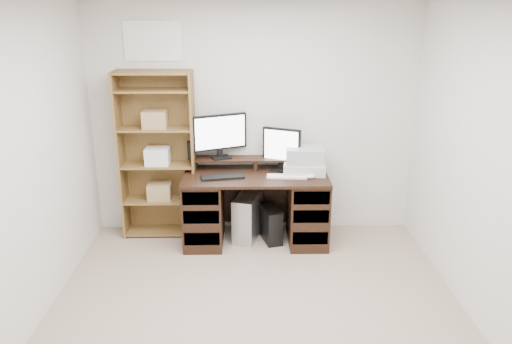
{
  "coord_description": "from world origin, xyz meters",
  "views": [
    {
      "loc": [
        -0.06,
        -3.27,
        2.43
      ],
      "look_at": [
        0.01,
        1.43,
        0.85
      ],
      "focal_mm": 35.0,
      "sensor_mm": 36.0,
      "label": 1
    }
  ],
  "objects_px": {
    "tower_black": "(271,224)",
    "monitor_wide": "(220,134)",
    "printer": "(305,168)",
    "tower_silver": "(248,216)",
    "bookshelf": "(158,154)",
    "monitor_small": "(282,148)",
    "desk": "(256,207)"
  },
  "relations": [
    {
      "from": "desk",
      "to": "monitor_small",
      "type": "distance_m",
      "value": 0.69
    },
    {
      "from": "desk",
      "to": "printer",
      "type": "xyz_separation_m",
      "value": [
        0.51,
        0.06,
        0.41
      ]
    },
    {
      "from": "tower_silver",
      "to": "bookshelf",
      "type": "relative_size",
      "value": 0.27
    },
    {
      "from": "tower_silver",
      "to": "printer",
      "type": "bearing_deg",
      "value": 14.07
    },
    {
      "from": "printer",
      "to": "bookshelf",
      "type": "xyz_separation_m",
      "value": [
        -1.56,
        0.16,
        0.11
      ]
    },
    {
      "from": "monitor_wide",
      "to": "tower_silver",
      "type": "height_order",
      "value": "monitor_wide"
    },
    {
      "from": "printer",
      "to": "tower_black",
      "type": "distance_m",
      "value": 0.71
    },
    {
      "from": "monitor_wide",
      "to": "printer",
      "type": "distance_m",
      "value": 0.96
    },
    {
      "from": "monitor_small",
      "to": "tower_black",
      "type": "bearing_deg",
      "value": -101.96
    },
    {
      "from": "monitor_small",
      "to": "tower_silver",
      "type": "bearing_deg",
      "value": -143.76
    },
    {
      "from": "tower_black",
      "to": "bookshelf",
      "type": "bearing_deg",
      "value": 155.42
    },
    {
      "from": "monitor_small",
      "to": "tower_black",
      "type": "distance_m",
      "value": 0.84
    },
    {
      "from": "desk",
      "to": "bookshelf",
      "type": "height_order",
      "value": "bookshelf"
    },
    {
      "from": "monitor_wide",
      "to": "bookshelf",
      "type": "distance_m",
      "value": 0.7
    },
    {
      "from": "bookshelf",
      "to": "monitor_small",
      "type": "bearing_deg",
      "value": -2.51
    },
    {
      "from": "monitor_small",
      "to": "tower_black",
      "type": "height_order",
      "value": "monitor_small"
    },
    {
      "from": "tower_black",
      "to": "bookshelf",
      "type": "xyz_separation_m",
      "value": [
        -1.21,
        0.22,
        0.73
      ]
    },
    {
      "from": "tower_silver",
      "to": "tower_black",
      "type": "height_order",
      "value": "tower_silver"
    },
    {
      "from": "tower_silver",
      "to": "tower_black",
      "type": "relative_size",
      "value": 1.23
    },
    {
      "from": "monitor_wide",
      "to": "printer",
      "type": "bearing_deg",
      "value": -33.3
    },
    {
      "from": "tower_silver",
      "to": "tower_black",
      "type": "distance_m",
      "value": 0.27
    },
    {
      "from": "printer",
      "to": "monitor_wide",
      "type": "bearing_deg",
      "value": 175.79
    },
    {
      "from": "monitor_wide",
      "to": "printer",
      "type": "height_order",
      "value": "monitor_wide"
    },
    {
      "from": "tower_silver",
      "to": "desk",
      "type": "bearing_deg",
      "value": -25.3
    },
    {
      "from": "monitor_wide",
      "to": "printer",
      "type": "xyz_separation_m",
      "value": [
        0.89,
        -0.16,
        -0.33
      ]
    },
    {
      "from": "printer",
      "to": "tower_silver",
      "type": "relative_size",
      "value": 0.88
    },
    {
      "from": "monitor_wide",
      "to": "tower_black",
      "type": "xyz_separation_m",
      "value": [
        0.54,
        -0.22,
        -0.95
      ]
    },
    {
      "from": "monitor_small",
      "to": "tower_black",
      "type": "xyz_separation_m",
      "value": [
        -0.11,
        -0.16,
        -0.81
      ]
    },
    {
      "from": "tower_black",
      "to": "monitor_wide",
      "type": "bearing_deg",
      "value": 143.36
    },
    {
      "from": "printer",
      "to": "bookshelf",
      "type": "height_order",
      "value": "bookshelf"
    },
    {
      "from": "monitor_small",
      "to": "tower_black",
      "type": "relative_size",
      "value": 1.14
    },
    {
      "from": "printer",
      "to": "tower_silver",
      "type": "bearing_deg",
      "value": -175.72
    }
  ]
}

